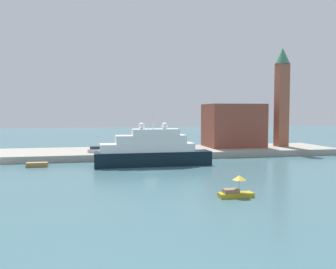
{
  "coord_description": "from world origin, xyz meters",
  "views": [
    {
      "loc": [
        -11.34,
        -69.71,
        11.65
      ],
      "look_at": [
        4.7,
        6.0,
        6.77
      ],
      "focal_mm": 39.03,
      "sensor_mm": 36.0,
      "label": 1
    }
  ],
  "objects_px": {
    "large_yacht": "(152,151)",
    "parked_car": "(95,150)",
    "harbor_building": "(233,125)",
    "bell_tower": "(282,93)",
    "person_figure": "(110,149)",
    "mooring_bollard": "(142,152)",
    "work_barge": "(37,165)",
    "small_motorboat": "(236,190)"
  },
  "relations": [
    {
      "from": "large_yacht",
      "to": "parked_car",
      "type": "height_order",
      "value": "large_yacht"
    },
    {
      "from": "harbor_building",
      "to": "large_yacht",
      "type": "bearing_deg",
      "value": -142.05
    },
    {
      "from": "bell_tower",
      "to": "parked_car",
      "type": "bearing_deg",
      "value": -174.26
    },
    {
      "from": "person_figure",
      "to": "mooring_bollard",
      "type": "xyz_separation_m",
      "value": [
        7.35,
        -5.34,
        -0.4
      ]
    },
    {
      "from": "work_barge",
      "to": "harbor_building",
      "type": "relative_size",
      "value": 0.28
    },
    {
      "from": "large_yacht",
      "to": "person_figure",
      "type": "relative_size",
      "value": 16.2
    },
    {
      "from": "work_barge",
      "to": "mooring_bollard",
      "type": "bearing_deg",
      "value": 15.92
    },
    {
      "from": "large_yacht",
      "to": "small_motorboat",
      "type": "xyz_separation_m",
      "value": [
        6.46,
        -31.1,
        -2.17
      ]
    },
    {
      "from": "large_yacht",
      "to": "work_barge",
      "type": "relative_size",
      "value": 5.8
    },
    {
      "from": "large_yacht",
      "to": "small_motorboat",
      "type": "distance_m",
      "value": 31.84
    },
    {
      "from": "small_motorboat",
      "to": "person_figure",
      "type": "xyz_separation_m",
      "value": [
        -14.46,
        46.29,
        1.27
      ]
    },
    {
      "from": "large_yacht",
      "to": "bell_tower",
      "type": "bearing_deg",
      "value": 25.03
    },
    {
      "from": "small_motorboat",
      "to": "parked_car",
      "type": "xyz_separation_m",
      "value": [
        -18.2,
        45.03,
        1.22
      ]
    },
    {
      "from": "harbor_building",
      "to": "bell_tower",
      "type": "height_order",
      "value": "bell_tower"
    },
    {
      "from": "person_figure",
      "to": "mooring_bollard",
      "type": "bearing_deg",
      "value": -36.01
    },
    {
      "from": "large_yacht",
      "to": "bell_tower",
      "type": "height_order",
      "value": "bell_tower"
    },
    {
      "from": "bell_tower",
      "to": "mooring_bollard",
      "type": "relative_size",
      "value": 44.77
    },
    {
      "from": "large_yacht",
      "to": "mooring_bollard",
      "type": "relative_size",
      "value": 39.78
    },
    {
      "from": "small_motorboat",
      "to": "work_barge",
      "type": "bearing_deg",
      "value": 131.57
    },
    {
      "from": "person_figure",
      "to": "parked_car",
      "type": "bearing_deg",
      "value": -161.43
    },
    {
      "from": "small_motorboat",
      "to": "parked_car",
      "type": "relative_size",
      "value": 1.22
    },
    {
      "from": "harbor_building",
      "to": "bell_tower",
      "type": "bearing_deg",
      "value": -8.22
    },
    {
      "from": "mooring_bollard",
      "to": "parked_car",
      "type": "bearing_deg",
      "value": 159.79
    },
    {
      "from": "person_figure",
      "to": "mooring_bollard",
      "type": "height_order",
      "value": "person_figure"
    },
    {
      "from": "small_motorboat",
      "to": "large_yacht",
      "type": "bearing_deg",
      "value": 101.73
    },
    {
      "from": "work_barge",
      "to": "small_motorboat",
      "type": "bearing_deg",
      "value": -48.43
    },
    {
      "from": "large_yacht",
      "to": "small_motorboat",
      "type": "bearing_deg",
      "value": -78.27
    },
    {
      "from": "large_yacht",
      "to": "harbor_building",
      "type": "xyz_separation_m",
      "value": [
        27.27,
        21.27,
        4.49
      ]
    },
    {
      "from": "harbor_building",
      "to": "bell_tower",
      "type": "relative_size",
      "value": 0.55
    },
    {
      "from": "person_figure",
      "to": "work_barge",
      "type": "bearing_deg",
      "value": -143.09
    },
    {
      "from": "work_barge",
      "to": "parked_car",
      "type": "relative_size",
      "value": 1.1
    },
    {
      "from": "bell_tower",
      "to": "mooring_bollard",
      "type": "xyz_separation_m",
      "value": [
        -41.87,
        -9.41,
        -14.95
      ]
    },
    {
      "from": "small_motorboat",
      "to": "harbor_building",
      "type": "height_order",
      "value": "harbor_building"
    },
    {
      "from": "bell_tower",
      "to": "parked_car",
      "type": "height_order",
      "value": "bell_tower"
    },
    {
      "from": "harbor_building",
      "to": "parked_car",
      "type": "distance_m",
      "value": 40.06
    },
    {
      "from": "person_figure",
      "to": "mooring_bollard",
      "type": "relative_size",
      "value": 2.46
    },
    {
      "from": "work_barge",
      "to": "bell_tower",
      "type": "relative_size",
      "value": 0.15
    },
    {
      "from": "mooring_bollard",
      "to": "work_barge",
      "type": "bearing_deg",
      "value": -164.08
    },
    {
      "from": "harbor_building",
      "to": "mooring_bollard",
      "type": "xyz_separation_m",
      "value": [
        -27.92,
        -11.42,
        -5.79
      ]
    },
    {
      "from": "large_yacht",
      "to": "parked_car",
      "type": "distance_m",
      "value": 18.24
    },
    {
      "from": "small_motorboat",
      "to": "person_figure",
      "type": "height_order",
      "value": "person_figure"
    },
    {
      "from": "person_figure",
      "to": "large_yacht",
      "type": "bearing_deg",
      "value": -62.22
    }
  ]
}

